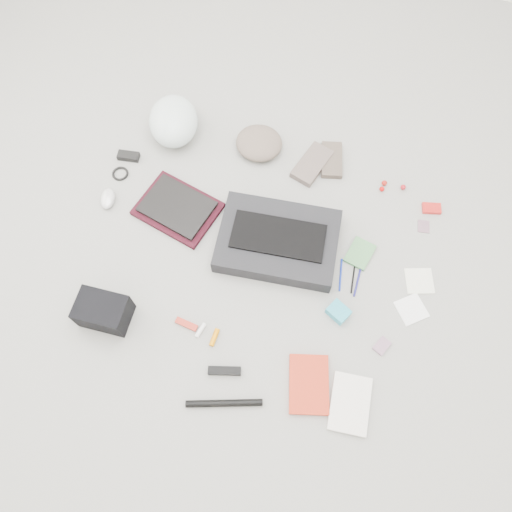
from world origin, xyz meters
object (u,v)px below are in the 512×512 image
(laptop, at_px, (177,207))
(camera_bag, at_px, (103,311))
(bike_helmet, at_px, (174,121))
(accordion_wallet, at_px, (338,312))
(book_red, at_px, (309,384))
(messenger_bag, at_px, (278,241))

(laptop, relative_size, camera_bag, 1.49)
(bike_helmet, distance_m, accordion_wallet, 1.18)
(laptop, xyz_separation_m, book_red, (0.80, -0.53, -0.02))
(messenger_bag, relative_size, book_red, 2.22)
(messenger_bag, bearing_deg, camera_bag, -144.21)
(messenger_bag, relative_size, bike_helmet, 1.76)
(messenger_bag, xyz_separation_m, book_red, (0.32, -0.53, -0.03))
(camera_bag, distance_m, accordion_wallet, 0.96)
(camera_bag, bearing_deg, book_red, -4.51)
(camera_bag, bearing_deg, laptop, 76.86)
(laptop, distance_m, camera_bag, 0.57)
(laptop, height_order, book_red, laptop)
(accordion_wallet, bearing_deg, bike_helmet, 173.04)
(laptop, relative_size, accordion_wallet, 3.50)
(accordion_wallet, bearing_deg, laptop, -170.51)
(messenger_bag, xyz_separation_m, laptop, (-0.48, 0.01, -0.01))
(bike_helmet, xyz_separation_m, camera_bag, (0.12, -0.96, -0.02))
(bike_helmet, relative_size, camera_bag, 1.44)
(laptop, xyz_separation_m, accordion_wallet, (0.82, -0.22, -0.01))
(messenger_bag, distance_m, bike_helmet, 0.78)
(bike_helmet, distance_m, book_red, 1.36)
(messenger_bag, bearing_deg, book_red, -68.40)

